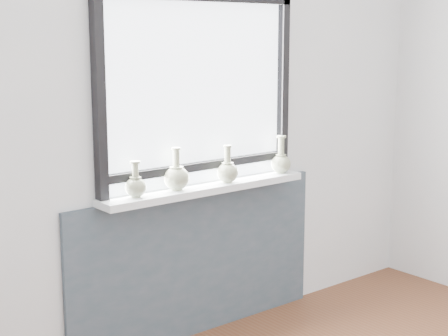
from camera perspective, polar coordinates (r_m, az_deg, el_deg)
back_wall at (r=3.85m, az=-2.44°, el=4.67°), size 3.60×0.02×2.60m
apron_panel at (r=4.01m, az=-2.08°, el=-7.81°), size 1.70×0.03×0.86m
windowsill at (r=3.84m, az=-1.50°, el=-1.70°), size 1.32×0.18×0.04m
window at (r=3.80m, az=-2.12°, el=6.74°), size 1.30×0.06×1.05m
vase_a at (r=3.56m, az=-7.36°, el=-1.43°), size 0.11×0.11×0.19m
vase_b at (r=3.70m, az=-3.97°, el=-0.71°), size 0.14×0.14×0.23m
vase_c at (r=3.88m, az=0.30°, el=-0.23°), size 0.12×0.12×0.21m
vase_d at (r=4.17m, az=4.75°, el=0.53°), size 0.12×0.12×0.23m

